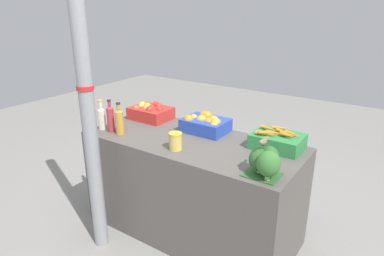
% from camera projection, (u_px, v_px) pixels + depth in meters
% --- Properties ---
extents(ground_plane, '(10.00, 10.00, 0.00)m').
position_uv_depth(ground_plane, '(192.00, 229.00, 3.00)').
color(ground_plane, gray).
extents(market_table, '(1.74, 0.77, 0.84)m').
position_uv_depth(market_table, '(192.00, 186.00, 2.86)').
color(market_table, '#56514C').
rests_on(market_table, ground_plane).
extents(support_pole, '(0.12, 0.12, 2.38)m').
position_uv_depth(support_pole, '(87.00, 104.00, 2.42)').
color(support_pole, gray).
rests_on(support_pole, ground_plane).
extents(apple_crate, '(0.37, 0.28, 0.15)m').
position_uv_depth(apple_crate, '(151.00, 112.00, 3.19)').
color(apple_crate, red).
rests_on(apple_crate, market_table).
extents(orange_crate, '(0.37, 0.28, 0.15)m').
position_uv_depth(orange_crate, '(206.00, 124.00, 2.87)').
color(orange_crate, '#2847B7').
rests_on(orange_crate, market_table).
extents(carrot_crate, '(0.37, 0.28, 0.15)m').
position_uv_depth(carrot_crate, '(278.00, 140.00, 2.54)').
color(carrot_crate, '#2D8442').
rests_on(carrot_crate, market_table).
extents(broccoli_pile, '(0.24, 0.23, 0.20)m').
position_uv_depth(broccoli_pile, '(265.00, 161.00, 2.11)').
color(broccoli_pile, '#2D602D').
rests_on(broccoli_pile, market_table).
extents(juice_bottle_cloudy, '(0.07, 0.07, 0.26)m').
position_uv_depth(juice_bottle_cloudy, '(102.00, 117.00, 2.92)').
color(juice_bottle_cloudy, beige).
rests_on(juice_bottle_cloudy, market_table).
extents(juice_bottle_ruby, '(0.06, 0.06, 0.28)m').
position_uv_depth(juice_bottle_ruby, '(110.00, 118.00, 2.85)').
color(juice_bottle_ruby, '#B2333D').
rests_on(juice_bottle_ruby, market_table).
extents(juice_bottle_amber, '(0.07, 0.07, 0.27)m').
position_uv_depth(juice_bottle_amber, '(119.00, 121.00, 2.80)').
color(juice_bottle_amber, gold).
rests_on(juice_bottle_amber, market_table).
extents(pickle_jar, '(0.10, 0.10, 0.13)m').
position_uv_depth(pickle_jar, '(175.00, 141.00, 2.51)').
color(pickle_jar, '#DBBC56').
rests_on(pickle_jar, market_table).
extents(sparrow_bird, '(0.04, 0.14, 0.05)m').
position_uv_depth(sparrow_bird, '(263.00, 142.00, 2.09)').
color(sparrow_bird, '#4C3D2D').
rests_on(sparrow_bird, broccoli_pile).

